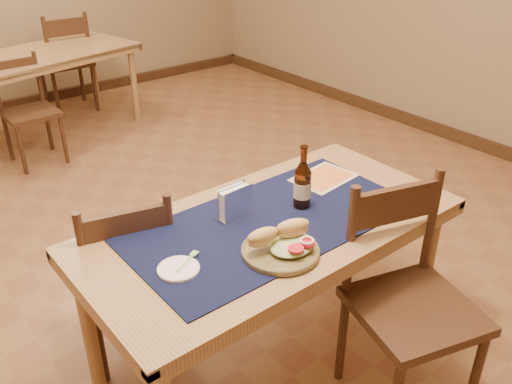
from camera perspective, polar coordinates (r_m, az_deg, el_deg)
room at (r=2.62m, az=-10.06°, el=16.48°), size 6.04×7.04×2.84m
main_table at (r=2.29m, az=1.57°, el=-4.94°), size 1.60×0.80×0.75m
placemat at (r=2.25m, az=1.60°, el=-3.13°), size 1.20×0.60×0.01m
baseboard at (r=3.19m, az=-8.00°, el=-7.91°), size 6.00×7.00×0.10m
back_table at (r=5.18m, az=-21.66°, el=12.59°), size 1.73×1.11×0.75m
chair_main_far at (r=2.51m, az=-13.42°, el=-8.15°), size 0.50×0.50×0.89m
chair_main_near at (r=2.31m, az=15.74°, el=-10.75°), size 0.57×0.57×0.99m
chair_back_near at (r=4.73m, az=-22.86°, el=8.02°), size 0.39×0.39×0.85m
chair_back_far at (r=5.78m, az=-19.33°, el=12.88°), size 0.48×0.48×0.98m
sandwich_plate at (r=2.04m, az=2.81°, el=-5.63°), size 0.30×0.30×0.11m
side_plate at (r=1.98m, az=-8.17°, el=-7.99°), size 0.15×0.15×0.01m
fork at (r=2.01m, az=-7.11°, el=-7.06°), size 0.13×0.08×0.00m
beer_bottle at (r=2.31m, az=4.91°, el=0.78°), size 0.08×0.08×0.28m
napkin_holder at (r=2.25m, az=-2.20°, el=-1.12°), size 0.16×0.06×0.14m
menu_card at (r=2.60m, az=7.13°, el=1.51°), size 0.31×0.24×0.01m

